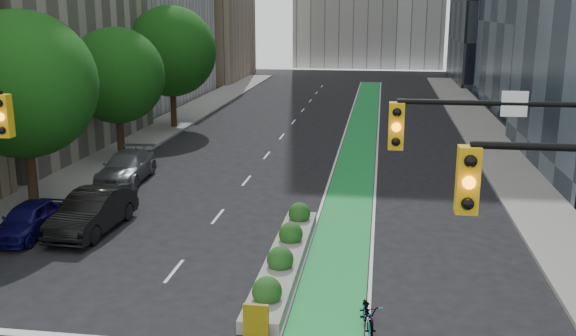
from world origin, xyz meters
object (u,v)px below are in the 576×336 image
(parked_car_left_near, at_px, (29,219))
(bicycle, at_px, (368,315))
(median_planter, at_px, (285,256))
(parked_car_left_mid, at_px, (92,212))
(parked_car_left_far, at_px, (127,167))

(parked_car_left_near, bearing_deg, bicycle, -23.48)
(median_planter, distance_m, parked_car_left_mid, 8.56)
(parked_car_left_far, bearing_deg, bicycle, -51.81)
(median_planter, relative_size, parked_car_left_mid, 2.04)
(bicycle, bearing_deg, median_planter, 116.06)
(bicycle, xyz_separation_m, parked_car_left_far, (-12.84, 14.27, 0.27))
(median_planter, distance_m, parked_car_left_far, 14.03)
(parked_car_left_near, height_order, parked_car_left_far, parked_car_left_far)
(parked_car_left_mid, bearing_deg, median_planter, -13.62)
(bicycle, bearing_deg, parked_car_left_mid, 140.21)
(bicycle, distance_m, parked_car_left_mid, 13.04)
(parked_car_left_near, relative_size, parked_car_left_far, 0.77)
(median_planter, height_order, parked_car_left_mid, parked_car_left_mid)
(bicycle, distance_m, parked_car_left_far, 19.20)
(median_planter, distance_m, parked_car_left_near, 10.59)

